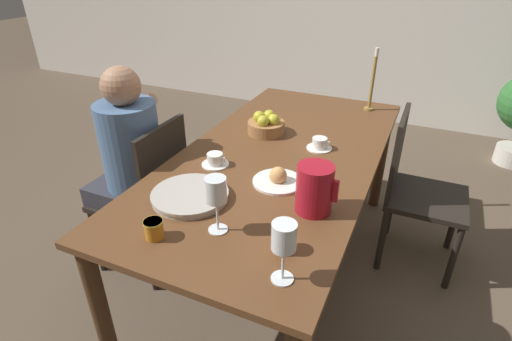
{
  "coord_description": "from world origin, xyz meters",
  "views": [
    {
      "loc": [
        0.62,
        -1.68,
        1.64
      ],
      "look_at": [
        0.0,
        -0.29,
        0.8
      ],
      "focal_mm": 28.0,
      "sensor_mm": 36.0,
      "label": 1
    }
  ],
  "objects": [
    {
      "name": "teacup_across",
      "position": [
        0.16,
        0.13,
        0.77
      ],
      "size": [
        0.13,
        0.13,
        0.06
      ],
      "color": "white",
      "rests_on": "dining_table"
    },
    {
      "name": "dining_table",
      "position": [
        0.0,
        0.0,
        0.65
      ],
      "size": [
        0.94,
        1.94,
        0.75
      ],
      "color": "brown",
      "rests_on": "ground_plane"
    },
    {
      "name": "jam_jar_red",
      "position": [
        0.27,
        -0.68,
        0.78
      ],
      "size": [
        0.07,
        0.07,
        0.07
      ],
      "color": "#C67A1E",
      "rests_on": "dining_table"
    },
    {
      "name": "candlestick_tall",
      "position": [
        0.29,
        0.81,
        0.9
      ],
      "size": [
        0.06,
        0.06,
        0.39
      ],
      "color": "olive",
      "rests_on": "dining_table"
    },
    {
      "name": "ground_plane",
      "position": [
        0.0,
        0.0,
        0.0
      ],
      "size": [
        20.0,
        20.0,
        0.0
      ],
      "primitive_type": "plane",
      "color": "brown"
    },
    {
      "name": "bread_plate",
      "position": [
        0.1,
        -0.27,
        0.77
      ],
      "size": [
        0.22,
        0.22,
        0.08
      ],
      "color": "white",
      "rests_on": "dining_table"
    },
    {
      "name": "chair_opposite",
      "position": [
        0.65,
        0.42,
        0.48
      ],
      "size": [
        0.42,
        0.42,
        0.89
      ],
      "rotation": [
        0.0,
        0.0,
        -1.57
      ],
      "color": "black",
      "rests_on": "ground_plane"
    },
    {
      "name": "wine_glass_juice",
      "position": [
        0.32,
        -0.81,
        0.9
      ],
      "size": [
        0.08,
        0.08,
        0.21
      ],
      "color": "white",
      "rests_on": "dining_table"
    },
    {
      "name": "person_seated",
      "position": [
        -0.74,
        -0.27,
        0.69
      ],
      "size": [
        0.39,
        0.41,
        1.17
      ],
      "rotation": [
        0.0,
        0.0,
        1.57
      ],
      "color": "#33333D",
      "rests_on": "ground_plane"
    },
    {
      "name": "red_pitcher",
      "position": [
        0.3,
        -0.41,
        0.84
      ],
      "size": [
        0.17,
        0.14,
        0.2
      ],
      "color": "#A31423",
      "rests_on": "dining_table"
    },
    {
      "name": "chair_person_side",
      "position": [
        -0.65,
        -0.25,
        0.48
      ],
      "size": [
        0.42,
        0.42,
        0.89
      ],
      "rotation": [
        0.0,
        0.0,
        1.57
      ],
      "color": "black",
      "rests_on": "ground_plane"
    },
    {
      "name": "fruit_bowl",
      "position": [
        -0.16,
        0.21,
        0.79
      ],
      "size": [
        0.2,
        0.2,
        0.12
      ],
      "color": "#9E6B3D",
      "rests_on": "dining_table"
    },
    {
      "name": "teacup_near_person",
      "position": [
        -0.23,
        -0.24,
        0.77
      ],
      "size": [
        0.13,
        0.13,
        0.06
      ],
      "color": "white",
      "rests_on": "dining_table"
    },
    {
      "name": "wine_glass_water",
      "position": [
        0.02,
        -0.67,
        0.91
      ],
      "size": [
        0.08,
        0.08,
        0.22
      ],
      "color": "white",
      "rests_on": "dining_table"
    },
    {
      "name": "jam_jar_amber",
      "position": [
        -0.16,
        -0.8,
        0.78
      ],
      "size": [
        0.07,
        0.07,
        0.07
      ],
      "color": "#C67A1E",
      "rests_on": "dining_table"
    },
    {
      "name": "serving_tray",
      "position": [
        -0.19,
        -0.54,
        0.76
      ],
      "size": [
        0.32,
        0.32,
        0.03
      ],
      "color": "#B7B2A8",
      "rests_on": "dining_table"
    }
  ]
}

